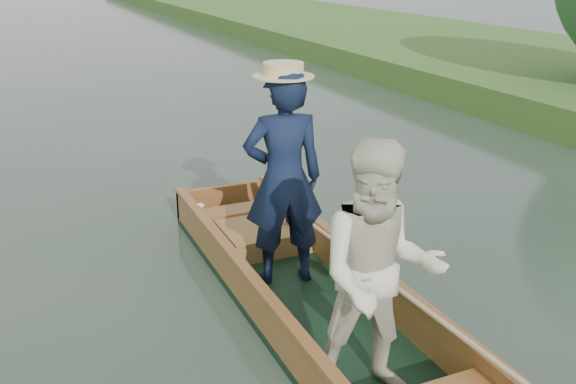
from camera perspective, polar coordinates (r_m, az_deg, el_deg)
name	(u,v)px	position (r m, az deg, el deg)	size (l,w,h in m)	color
ground	(316,319)	(5.57, 2.54, -11.20)	(120.00, 120.00, 0.00)	#283D30
punt	(322,252)	(5.08, 3.08, -5.36)	(1.20, 5.00, 2.06)	black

